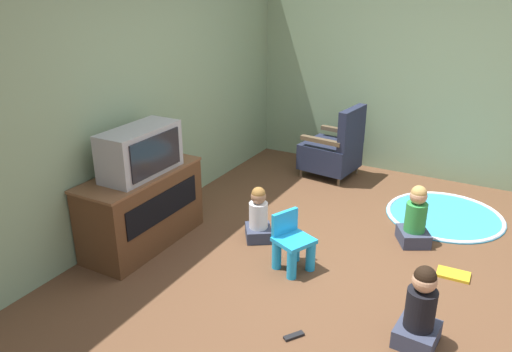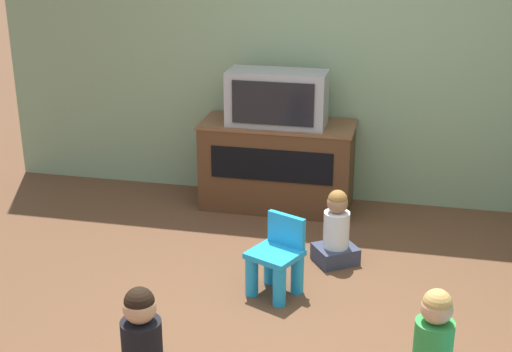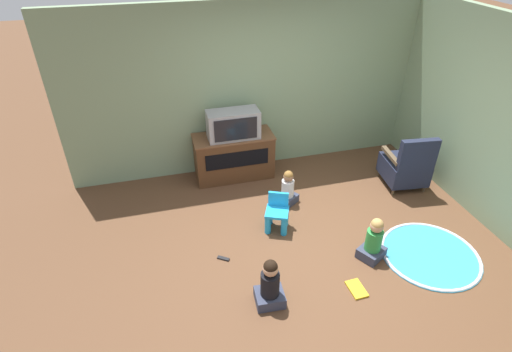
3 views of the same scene
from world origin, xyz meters
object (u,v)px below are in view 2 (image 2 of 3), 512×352
Objects in this scene: child_watching_left at (433,349)px; child_watching_center at (336,232)px; tv_cabinet at (277,164)px; yellow_kid_chair at (276,262)px; television at (277,98)px; child_watching_right at (142,350)px; remote_control at (135,307)px.

child_watching_center is (-0.63, 1.31, -0.02)m from child_watching_left.
tv_cabinet is 2.10× the size of child_watching_left.
yellow_kid_chair is (0.27, -1.39, -0.15)m from tv_cabinet.
television reaches higher than tv_cabinet.
television is 1.54m from yellow_kid_chair.
child_watching_right is at bearing 164.28° from child_watching_left.
child_watching_right is at bearing 150.12° from remote_control.
child_watching_left is 1.45m from child_watching_center.
child_watching_right is (-0.17, -2.49, -0.66)m from television.
child_watching_right reaches higher than remote_control.
tv_cabinet is 2.30× the size of child_watching_center.
television reaches higher than child_watching_right.
television is 1.54× the size of yellow_kid_chair.
child_watching_left is at bearing -60.77° from television.
tv_cabinet is 8.19× the size of remote_control.
child_watching_right is 0.87m from remote_control.
tv_cabinet reaches higher than child_watching_right.
television reaches higher than child_watching_left.
child_watching_center is 1.81m from child_watching_right.
child_watching_left is (1.21, -2.16, -0.66)m from television.
child_watching_left reaches higher than child_watching_center.
tv_cabinet is 1.89m from remote_control.
television is (-0.00, -0.04, 0.55)m from tv_cabinet.
child_watching_right is at bearing -87.10° from yellow_kid_chair.
tv_cabinet is 0.55m from television.
child_watching_left is at bearing -98.76° from child_watching_center.
child_watching_left is 1.81m from remote_control.
tv_cabinet reaches higher than child_watching_left.
remote_control is (-0.53, -1.78, -0.35)m from tv_cabinet.
yellow_kid_chair is at bearing -79.11° from tv_cabinet.
yellow_kid_chair is at bearing 72.84° from child_watching_right.
yellow_kid_chair reaches higher than remote_control.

